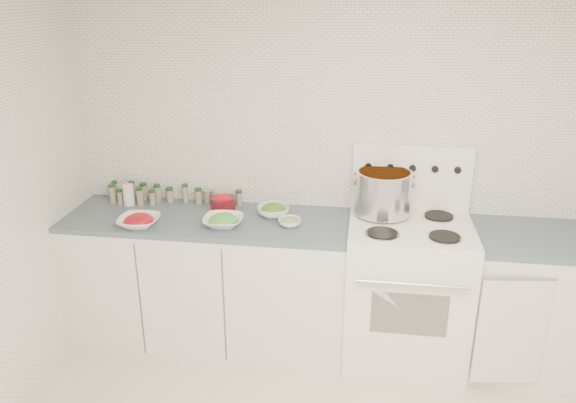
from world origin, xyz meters
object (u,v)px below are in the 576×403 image
object	(u,v)px
bowl_tomato	(139,221)
bowl_snowpea	(223,221)
stove	(406,287)
stock_pot	(383,191)

from	to	relation	value
bowl_tomato	bowl_snowpea	world-z (taller)	bowl_tomato
stove	bowl_snowpea	xyz separation A→B (m)	(-1.16, -0.11, 0.44)
stove	stock_pot	world-z (taller)	stove
bowl_snowpea	stock_pot	bearing A→B (deg)	14.53
bowl_snowpea	bowl_tomato	bearing A→B (deg)	-171.43
stove	bowl_snowpea	bearing A→B (deg)	-174.52
bowl_tomato	stock_pot	bearing A→B (deg)	12.50
bowl_tomato	bowl_snowpea	distance (m)	0.53
stove	bowl_tomato	bearing A→B (deg)	-173.56
stock_pot	bowl_tomato	xyz separation A→B (m)	(-1.50, -0.33, -0.16)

